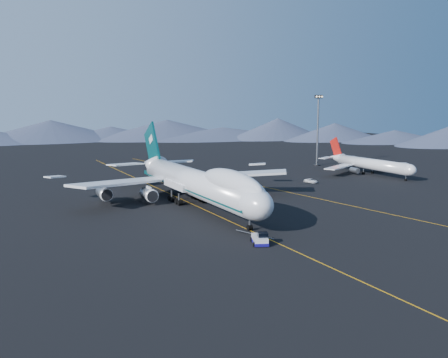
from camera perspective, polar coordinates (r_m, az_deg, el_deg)
name	(u,v)px	position (r m, az deg, el deg)	size (l,w,h in m)	color
ground	(196,206)	(121.39, -3.24, -3.07)	(500.00, 500.00, 0.00)	black
taxiway_line_main	(196,206)	(121.39, -3.24, -3.07)	(0.25, 220.00, 0.01)	#C4810B
taxiway_line_side	(278,190)	(144.01, 6.18, -1.25)	(0.25, 200.00, 0.01)	#C4810B
boeing_747	(196,182)	(120.38, -3.27, -0.36)	(59.62, 72.43, 19.37)	silver
pushback_tug	(260,240)	(89.15, 4.10, -6.96)	(4.07, 5.48, 2.14)	silver
second_jet	(369,164)	(181.52, 16.23, 1.66)	(37.42, 42.28, 12.03)	silver
service_van	(311,181)	(158.36, 9.90, -0.20)	(2.03, 4.40, 1.22)	white
floodlight_mast	(318,130)	(201.74, 10.66, 5.51)	(3.44, 2.58, 27.86)	black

